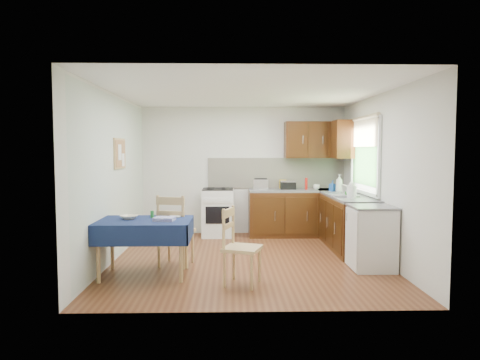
{
  "coord_description": "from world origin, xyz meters",
  "views": [
    {
      "loc": [
        -0.27,
        -6.36,
        1.65
      ],
      "look_at": [
        -0.11,
        0.12,
        1.2
      ],
      "focal_mm": 32.0,
      "sensor_mm": 36.0,
      "label": 1
    }
  ],
  "objects_px": {
    "chair_far": "(174,228)",
    "toaster": "(261,184)",
    "chair_near": "(239,244)",
    "kettle": "(352,191)",
    "sandwich_press": "(288,185)",
    "dish_rack": "(345,195)",
    "dining_table": "(144,228)"
  },
  "relations": [
    {
      "from": "dining_table",
      "to": "toaster",
      "type": "relative_size",
      "value": 4.3
    },
    {
      "from": "sandwich_press",
      "to": "chair_far",
      "type": "bearing_deg",
      "value": -154.84
    },
    {
      "from": "chair_near",
      "to": "kettle",
      "type": "height_order",
      "value": "kettle"
    },
    {
      "from": "chair_far",
      "to": "toaster",
      "type": "distance_m",
      "value": 2.57
    },
    {
      "from": "chair_far",
      "to": "toaster",
      "type": "xyz_separation_m",
      "value": [
        1.38,
        2.12,
        0.46
      ]
    },
    {
      "from": "chair_far",
      "to": "chair_near",
      "type": "height_order",
      "value": "chair_far"
    },
    {
      "from": "chair_near",
      "to": "kettle",
      "type": "relative_size",
      "value": 3.78
    },
    {
      "from": "chair_far",
      "to": "dish_rack",
      "type": "relative_size",
      "value": 2.56
    },
    {
      "from": "chair_near",
      "to": "sandwich_press",
      "type": "xyz_separation_m",
      "value": [
        1.02,
        3.04,
        0.48
      ]
    },
    {
      "from": "toaster",
      "to": "kettle",
      "type": "distance_m",
      "value": 1.97
    },
    {
      "from": "dish_rack",
      "to": "kettle",
      "type": "distance_m",
      "value": 0.24
    },
    {
      "from": "sandwich_press",
      "to": "chair_near",
      "type": "bearing_deg",
      "value": -132.28
    },
    {
      "from": "dining_table",
      "to": "dish_rack",
      "type": "relative_size",
      "value": 3.05
    },
    {
      "from": "toaster",
      "to": "dish_rack",
      "type": "distance_m",
      "value": 1.79
    },
    {
      "from": "toaster",
      "to": "dish_rack",
      "type": "height_order",
      "value": "toaster"
    },
    {
      "from": "toaster",
      "to": "sandwich_press",
      "type": "distance_m",
      "value": 0.54
    },
    {
      "from": "dining_table",
      "to": "toaster",
      "type": "bearing_deg",
      "value": 58.12
    },
    {
      "from": "toaster",
      "to": "kettle",
      "type": "bearing_deg",
      "value": -29.17
    },
    {
      "from": "chair_near",
      "to": "kettle",
      "type": "xyz_separation_m",
      "value": [
        1.83,
        1.53,
        0.51
      ]
    },
    {
      "from": "chair_far",
      "to": "chair_near",
      "type": "xyz_separation_m",
      "value": [
        0.89,
        -0.85,
        -0.04
      ]
    },
    {
      "from": "chair_far",
      "to": "dish_rack",
      "type": "height_order",
      "value": "dish_rack"
    },
    {
      "from": "chair_far",
      "to": "kettle",
      "type": "xyz_separation_m",
      "value": [
        2.72,
        0.68,
        0.47
      ]
    },
    {
      "from": "dining_table",
      "to": "chair_far",
      "type": "distance_m",
      "value": 0.57
    },
    {
      "from": "dining_table",
      "to": "chair_near",
      "type": "xyz_separation_m",
      "value": [
        1.23,
        -0.4,
        -0.13
      ]
    },
    {
      "from": "chair_near",
      "to": "dish_rack",
      "type": "height_order",
      "value": "dish_rack"
    },
    {
      "from": "dining_table",
      "to": "kettle",
      "type": "relative_size",
      "value": 4.85
    },
    {
      "from": "dish_rack",
      "to": "kettle",
      "type": "relative_size",
      "value": 1.59
    },
    {
      "from": "sandwich_press",
      "to": "dining_table",
      "type": "bearing_deg",
      "value": -154.14
    },
    {
      "from": "toaster",
      "to": "dish_rack",
      "type": "bearing_deg",
      "value": -25.33
    },
    {
      "from": "toaster",
      "to": "sandwich_press",
      "type": "bearing_deg",
      "value": 25.53
    },
    {
      "from": "dish_rack",
      "to": "kettle",
      "type": "height_order",
      "value": "kettle"
    },
    {
      "from": "dining_table",
      "to": "dish_rack",
      "type": "xyz_separation_m",
      "value": [
        3.01,
        1.35,
        0.29
      ]
    }
  ]
}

